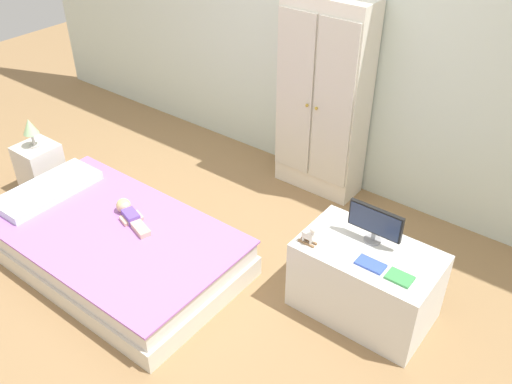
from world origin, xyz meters
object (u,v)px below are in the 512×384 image
tv_stand (365,281)px  tv_monitor (375,222)px  bed (113,245)px  wardrobe (323,99)px  nightstand (40,169)px  book_blue (371,264)px  rocking_horse_toy (309,235)px  table_lamp (30,128)px  book_green (400,278)px  doll (128,212)px

tv_stand → tv_monitor: bearing=109.8°
bed → wardrobe: size_ratio=1.13×
tv_monitor → nightstand: bearing=-169.5°
wardrobe → book_blue: (1.00, -1.10, -0.28)m
bed → tv_stand: 1.64m
bed → nightstand: size_ratio=4.23×
nightstand → wardrobe: size_ratio=0.27×
nightstand → tv_stand: bearing=8.6°
tv_monitor → rocking_horse_toy: size_ratio=2.56×
table_lamp → tv_monitor: size_ratio=0.70×
book_blue → book_green: size_ratio=1.16×
tv_stand → book_blue: 0.27m
wardrobe → book_green: bearing=-43.2°
nightstand → tv_monitor: (2.59, 0.48, 0.40)m
wardrobe → table_lamp: bearing=-140.3°
tv_stand → rocking_horse_toy: 0.45m
tv_stand → book_green: bearing=-25.4°
bed → tv_monitor: size_ratio=5.27×
nightstand → tv_stand: tv_stand is taller
rocking_horse_toy → book_green: size_ratio=0.92×
table_lamp → wardrobe: bearing=39.7°
bed → rocking_horse_toy: bearing=20.4°
tv_stand → rocking_horse_toy: size_ratio=6.28×
table_lamp → tv_stand: (2.62, 0.40, -0.32)m
book_green → bed: bearing=-164.0°
wardrobe → tv_monitor: 1.30m
book_green → tv_stand: bearing=154.6°
doll → rocking_horse_toy: (1.22, 0.29, 0.22)m
tv_stand → tv_monitor: tv_monitor is taller
rocking_horse_toy → book_blue: size_ratio=0.80×
nightstand → book_green: size_ratio=2.94×
rocking_horse_toy → book_green: bearing=5.3°
bed → tv_monitor: tv_monitor is taller
book_blue → tv_stand: bearing=118.6°
book_green → wardrobe: bearing=136.8°
wardrobe → book_blue: 1.51m
rocking_horse_toy → doll: bearing=-166.4°
nightstand → rocking_horse_toy: size_ratio=3.19×
doll → table_lamp: size_ratio=1.69×
tv_monitor → rocking_horse_toy: 0.37m
bed → tv_stand: (1.52, 0.61, 0.10)m
nightstand → rocking_horse_toy: 2.35m
bed → book_green: (1.75, 0.50, 0.34)m
table_lamp → book_green: size_ratio=1.67×
table_lamp → book_green: bearing=5.8°
tv_monitor → book_blue: 0.25m
doll → tv_stand: size_ratio=0.49×
nightstand → wardrobe: wardrobe is taller
tv_stand → book_blue: (0.06, -0.11, 0.24)m
doll → nightstand: 1.10m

